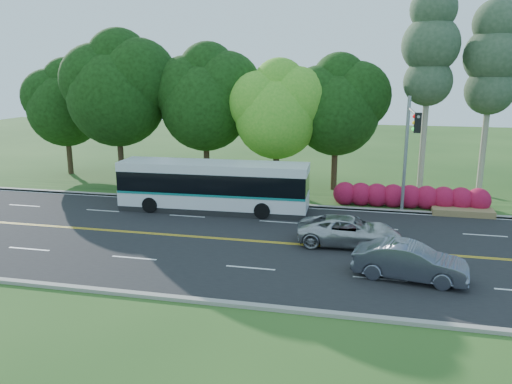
% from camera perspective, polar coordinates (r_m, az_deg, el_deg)
% --- Properties ---
extents(ground, '(120.00, 120.00, 0.00)m').
position_cam_1_polar(ground, '(25.15, 2.30, -5.84)').
color(ground, '#224617').
rests_on(ground, ground).
extents(road, '(60.00, 14.00, 0.02)m').
position_cam_1_polar(road, '(25.15, 2.30, -5.82)').
color(road, black).
rests_on(road, ground).
extents(curb_north, '(60.00, 0.30, 0.15)m').
position_cam_1_polar(curb_north, '(31.88, 4.60, -1.52)').
color(curb_north, gray).
rests_on(curb_north, ground).
extents(curb_south, '(60.00, 0.30, 0.15)m').
position_cam_1_polar(curb_south, '(18.67, -1.71, -12.77)').
color(curb_south, gray).
rests_on(curb_south, ground).
extents(grass_verge, '(60.00, 4.00, 0.10)m').
position_cam_1_polar(grass_verge, '(33.66, 5.03, -0.75)').
color(grass_verge, '#224617').
rests_on(grass_verge, ground).
extents(lane_markings, '(57.60, 13.82, 0.00)m').
position_cam_1_polar(lane_markings, '(25.16, 2.09, -5.77)').
color(lane_markings, gold).
rests_on(lane_markings, road).
extents(tree_row, '(44.70, 9.10, 13.84)m').
position_cam_1_polar(tree_row, '(36.72, -2.23, 11.04)').
color(tree_row, black).
rests_on(tree_row, ground).
extents(bougainvillea_hedge, '(9.50, 2.25, 1.50)m').
position_cam_1_polar(bougainvillea_hedge, '(32.56, 17.48, -0.62)').
color(bougainvillea_hedge, maroon).
rests_on(bougainvillea_hedge, ground).
extents(traffic_signal, '(0.42, 6.10, 7.00)m').
position_cam_1_polar(traffic_signal, '(29.09, 17.11, 5.71)').
color(traffic_signal, gray).
rests_on(traffic_signal, ground).
extents(transit_bus, '(11.59, 2.83, 3.01)m').
position_cam_1_polar(transit_bus, '(30.51, -4.91, 0.57)').
color(transit_bus, silver).
rests_on(transit_bus, road).
extents(sedan, '(4.77, 2.30, 1.51)m').
position_cam_1_polar(sedan, '(21.61, 17.17, -7.60)').
color(sedan, '#565A68').
rests_on(sedan, road).
extents(suv, '(5.11, 2.41, 1.41)m').
position_cam_1_polar(suv, '(25.05, 10.61, -4.40)').
color(suv, '#B0B2B5').
rests_on(suv, road).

